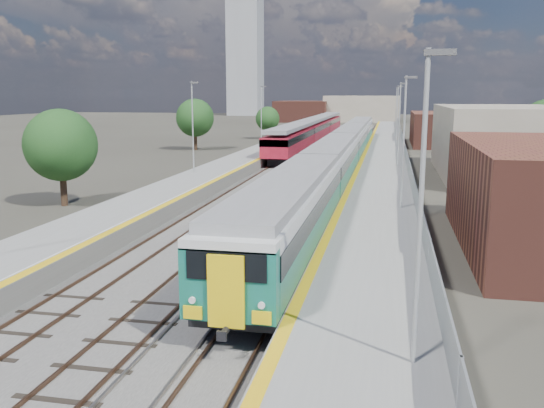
% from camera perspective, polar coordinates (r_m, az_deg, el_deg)
% --- Properties ---
extents(ground, '(320.00, 320.00, 0.00)m').
position_cam_1_polar(ground, '(62.33, 6.12, 3.87)').
color(ground, '#47443A').
rests_on(ground, ground).
extents(ballast_bed, '(10.50, 155.00, 0.06)m').
position_cam_1_polar(ballast_bed, '(65.04, 4.36, 4.22)').
color(ballast_bed, '#565451').
rests_on(ballast_bed, ground).
extents(tracks, '(8.96, 160.00, 0.17)m').
position_cam_1_polar(tracks, '(66.62, 5.06, 4.43)').
color(tracks, '#4C3323').
rests_on(tracks, ground).
extents(platform_right, '(4.70, 155.00, 8.52)m').
position_cam_1_polar(platform_right, '(64.48, 11.04, 4.44)').
color(platform_right, slate).
rests_on(platform_right, ground).
extents(platform_left, '(4.30, 155.00, 8.52)m').
position_cam_1_polar(platform_left, '(66.17, -1.50, 4.79)').
color(platform_left, slate).
rests_on(platform_left, ground).
extents(buildings, '(72.00, 185.50, 40.00)m').
position_cam_1_polar(buildings, '(152.13, 2.56, 12.05)').
color(buildings, brown).
rests_on(buildings, ground).
extents(green_train, '(2.91, 81.12, 3.21)m').
position_cam_1_polar(green_train, '(55.80, 7.09, 5.37)').
color(green_train, black).
rests_on(green_train, ground).
extents(red_train, '(2.98, 60.36, 3.76)m').
position_cam_1_polar(red_train, '(87.27, 4.12, 7.36)').
color(red_train, black).
rests_on(red_train, ground).
extents(tree_a, '(4.84, 4.84, 6.56)m').
position_cam_1_polar(tree_a, '(41.23, -20.21, 5.48)').
color(tree_a, '#382619').
rests_on(tree_a, ground).
extents(tree_b, '(5.08, 5.08, 6.89)m').
position_cam_1_polar(tree_b, '(78.87, -7.64, 8.45)').
color(tree_b, '#382619').
rests_on(tree_b, ground).
extents(tree_c, '(4.01, 4.01, 5.43)m').
position_cam_1_polar(tree_c, '(97.42, -0.44, 8.45)').
color(tree_c, '#382619').
rests_on(tree_c, ground).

